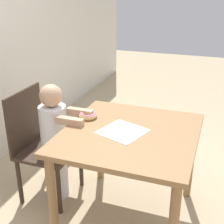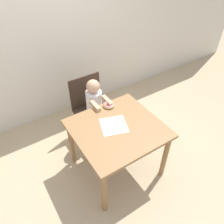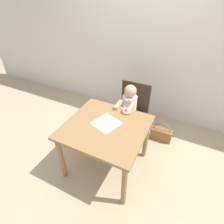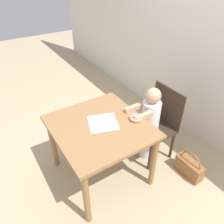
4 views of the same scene
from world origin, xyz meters
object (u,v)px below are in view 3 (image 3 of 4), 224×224
child_figure (129,113)px  donut (127,111)px  handbag (161,134)px  chair (132,111)px

child_figure → donut: size_ratio=7.13×
child_figure → handbag: 0.68m
donut → handbag: donut is taller
child_figure → donut: (0.06, -0.27, 0.24)m
handbag → chair: bearing=-169.9°
child_figure → donut: 0.36m
chair → donut: size_ratio=6.59×
donut → handbag: bearing=47.7°
handbag → donut: bearing=-132.3°
donut → handbag: (0.44, 0.49, -0.64)m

